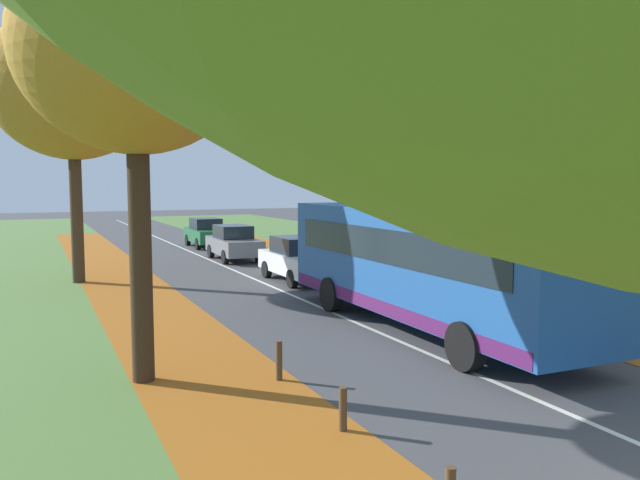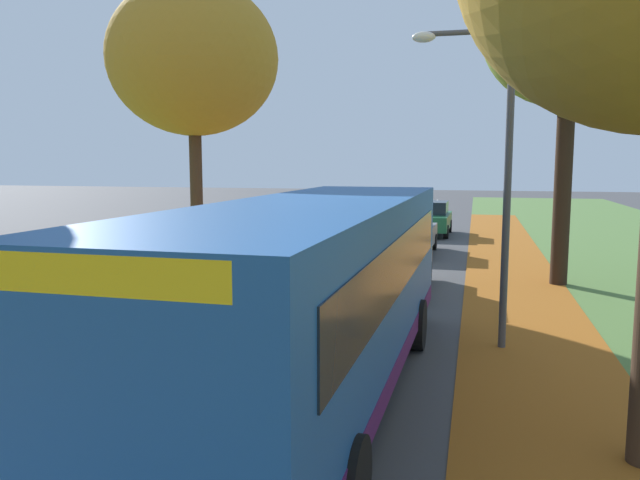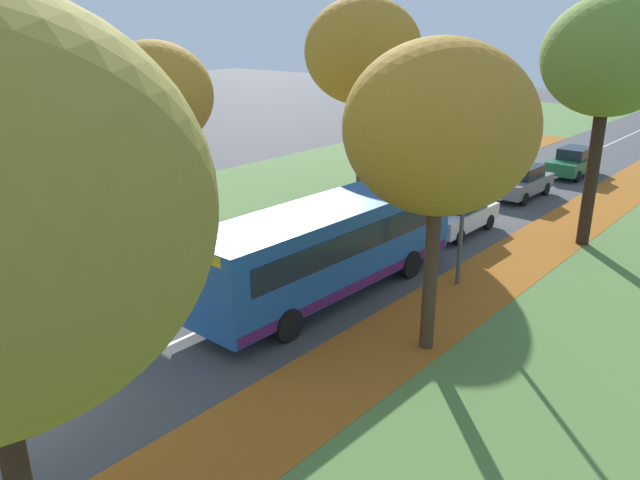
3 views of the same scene
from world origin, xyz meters
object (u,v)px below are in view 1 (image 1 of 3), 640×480
at_px(tree_right_near, 592,90).
at_px(bollard_third, 343,409).
at_px(tree_left_mid, 72,86).
at_px(car_grey_following, 234,243).
at_px(tree_right_mid, 379,97).
at_px(car_white_lead, 298,259).
at_px(bollard_fourth, 279,361).
at_px(car_green_third_in_line, 206,233).
at_px(tree_left_near, 135,49).
at_px(bus, 425,261).
at_px(streetlamp_right, 431,178).

relative_size(tree_right_near, bollard_third, 12.32).
relative_size(tree_left_mid, car_grey_following, 2.27).
relative_size(tree_right_mid, car_white_lead, 2.22).
xyz_separation_m(tree_right_near, bollard_fourth, (-8.96, -1.21, -5.56)).
height_order(bollard_fourth, car_grey_following, car_grey_following).
xyz_separation_m(tree_right_near, car_white_lead, (-4.11, 9.33, -5.12)).
distance_m(tree_left_mid, car_green_third_in_line, 14.21).
xyz_separation_m(tree_left_near, car_grey_following, (6.81, 16.60, -5.11)).
xyz_separation_m(bollard_third, bollard_fourth, (0.00, 2.57, 0.04)).
bearing_deg(car_green_third_in_line, tree_right_near, -79.93).
xyz_separation_m(bollard_fourth, car_white_lead, (4.85, 10.55, 0.44)).
relative_size(tree_right_mid, bollard_third, 14.27).
bearing_deg(car_grey_following, tree_right_near, -74.98).
bearing_deg(car_grey_following, tree_left_near, -112.30).
xyz_separation_m(tree_right_near, bus, (-4.25, 1.04, -4.23)).
distance_m(bollard_third, car_green_third_in_line, 27.03).
height_order(tree_left_mid, bollard_fourth, tree_left_mid).
bearing_deg(streetlamp_right, car_grey_following, 102.37).
bearing_deg(car_green_third_in_line, tree_left_mid, -125.49).
bearing_deg(tree_right_near, car_green_third_in_line, 100.07).
height_order(tree_right_near, bus, tree_right_near).
distance_m(tree_right_mid, bollard_third, 18.99).
bearing_deg(car_grey_following, bollard_fourth, -104.51).
bearing_deg(bollard_fourth, streetlamp_right, 38.04).
height_order(tree_right_near, car_green_third_in_line, tree_right_near).
height_order(tree_left_near, bollard_fourth, tree_left_near).
bearing_deg(car_green_third_in_line, streetlamp_right, -82.94).
bearing_deg(bollard_third, streetlamp_right, 48.74).
height_order(tree_right_near, car_grey_following, tree_right_near).
height_order(bollard_third, car_white_lead, car_white_lead).
bearing_deg(tree_left_mid, streetlamp_right, -39.37).
relative_size(tree_left_near, streetlamp_right, 1.30).
xyz_separation_m(tree_right_mid, car_white_lead, (-4.51, -1.93, -6.33)).
distance_m(tree_left_mid, car_grey_following, 10.22).
xyz_separation_m(tree_right_mid, car_grey_following, (-4.80, 5.13, -6.33)).
xyz_separation_m(streetlamp_right, car_grey_following, (-2.63, 11.99, -2.92)).
xyz_separation_m(tree_left_near, bus, (6.96, 1.23, -4.22)).
relative_size(bus, car_grey_following, 2.47).
distance_m(bollard_third, bollard_fourth, 2.58).
bearing_deg(tree_left_near, tree_right_near, 1.01).
relative_size(car_white_lead, car_grey_following, 1.00).
height_order(tree_left_mid, streetlamp_right, tree_left_mid).
distance_m(tree_left_near, car_green_third_in_line, 24.61).
bearing_deg(car_grey_following, streetlamp_right, -77.63).
bearing_deg(car_white_lead, tree_left_mid, 157.58).
relative_size(streetlamp_right, car_grey_following, 1.42).
distance_m(tree_right_mid, streetlamp_right, 7.96).
relative_size(tree_right_near, car_white_lead, 1.92).
bearing_deg(car_white_lead, tree_right_mid, 23.24).
bearing_deg(bollard_third, tree_left_mid, 98.83).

